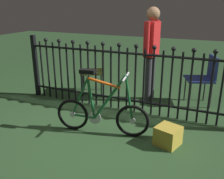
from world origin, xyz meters
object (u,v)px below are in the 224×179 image
Objects in this scene: chair_navy at (204,75)px; display_crate at (168,136)px; chair_olive at (96,68)px; bicycle at (101,112)px; person_visitor at (152,47)px.

display_crate is (-0.26, -1.59, -0.41)m from chair_navy.
chair_navy is 3.13× the size of display_crate.
chair_olive is 1.00× the size of chair_navy.
chair_navy is (1.16, 1.65, 0.22)m from bicycle.
person_visitor is at bearing -167.66° from chair_navy.
bicycle is 4.65× the size of display_crate.
person_visitor is at bearing 79.71° from bicycle.
chair_olive is 3.12× the size of display_crate.
chair_olive is 0.52× the size of person_visitor.
bicycle is at bearing -100.29° from person_visitor.
chair_olive is 1.97m from chair_navy.
bicycle reaches higher than chair_navy.
chair_olive is at bearing -178.51° from person_visitor.
display_crate is (0.64, -1.39, -0.86)m from person_visitor.
person_visitor reaches higher than chair_navy.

